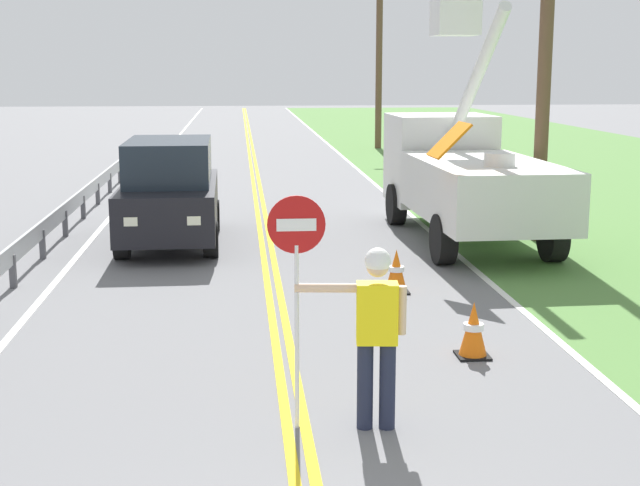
{
  "coord_description": "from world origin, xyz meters",
  "views": [
    {
      "loc": [
        -0.52,
        -4.33,
        3.53
      ],
      "look_at": [
        0.54,
        7.61,
        1.2
      ],
      "focal_mm": 51.08,
      "sensor_mm": 36.0,
      "label": 1
    }
  ],
  "objects_px": {
    "flagger_worker": "(376,326)",
    "stop_sign_paddle": "(296,260)",
    "utility_bucket_truck": "(462,171)",
    "traffic_cone_mid": "(396,272)",
    "utility_pole_near": "(547,9)",
    "utility_pole_mid": "(379,47)",
    "oncoming_suv_nearest": "(170,192)",
    "traffic_cone_lead": "(473,331)"
  },
  "relations": [
    {
      "from": "stop_sign_paddle",
      "to": "utility_pole_near",
      "type": "distance_m",
      "value": 11.42
    },
    {
      "from": "oncoming_suv_nearest",
      "to": "utility_pole_mid",
      "type": "relative_size",
      "value": 0.55
    },
    {
      "from": "stop_sign_paddle",
      "to": "traffic_cone_mid",
      "type": "xyz_separation_m",
      "value": [
        1.92,
        5.36,
        -1.37
      ]
    },
    {
      "from": "flagger_worker",
      "to": "traffic_cone_mid",
      "type": "bearing_deg",
      "value": 78.02
    },
    {
      "from": "utility_pole_mid",
      "to": "oncoming_suv_nearest",
      "type": "bearing_deg",
      "value": -109.31
    },
    {
      "from": "utility_pole_near",
      "to": "traffic_cone_lead",
      "type": "relative_size",
      "value": 12.74
    },
    {
      "from": "oncoming_suv_nearest",
      "to": "utility_pole_mid",
      "type": "xyz_separation_m",
      "value": [
        7.5,
        21.39,
        3.32
      ]
    },
    {
      "from": "oncoming_suv_nearest",
      "to": "utility_pole_mid",
      "type": "bearing_deg",
      "value": 70.69
    },
    {
      "from": "flagger_worker",
      "to": "oncoming_suv_nearest",
      "type": "bearing_deg",
      "value": 105.28
    },
    {
      "from": "utility_bucket_truck",
      "to": "traffic_cone_mid",
      "type": "distance_m",
      "value": 5.2
    },
    {
      "from": "traffic_cone_mid",
      "to": "flagger_worker",
      "type": "bearing_deg",
      "value": -101.98
    },
    {
      "from": "oncoming_suv_nearest",
      "to": "traffic_cone_lead",
      "type": "relative_size",
      "value": 6.61
    },
    {
      "from": "flagger_worker",
      "to": "utility_bucket_truck",
      "type": "relative_size",
      "value": 0.27
    },
    {
      "from": "utility_pole_mid",
      "to": "traffic_cone_mid",
      "type": "distance_m",
      "value": 26.37
    },
    {
      "from": "utility_pole_near",
      "to": "traffic_cone_mid",
      "type": "bearing_deg",
      "value": -131.46
    },
    {
      "from": "stop_sign_paddle",
      "to": "flagger_worker",
      "type": "bearing_deg",
      "value": -5.82
    },
    {
      "from": "flagger_worker",
      "to": "stop_sign_paddle",
      "type": "bearing_deg",
      "value": 174.18
    },
    {
      "from": "stop_sign_paddle",
      "to": "utility_bucket_truck",
      "type": "relative_size",
      "value": 0.34
    },
    {
      "from": "flagger_worker",
      "to": "traffic_cone_mid",
      "type": "height_order",
      "value": "flagger_worker"
    },
    {
      "from": "stop_sign_paddle",
      "to": "traffic_cone_mid",
      "type": "distance_m",
      "value": 5.85
    },
    {
      "from": "utility_bucket_truck",
      "to": "traffic_cone_lead",
      "type": "xyz_separation_m",
      "value": [
        -1.78,
        -7.91,
        -1.06
      ]
    },
    {
      "from": "oncoming_suv_nearest",
      "to": "flagger_worker",
      "type": "bearing_deg",
      "value": -74.72
    },
    {
      "from": "stop_sign_paddle",
      "to": "utility_bucket_truck",
      "type": "bearing_deg",
      "value": 67.7
    },
    {
      "from": "stop_sign_paddle",
      "to": "utility_pole_near",
      "type": "bearing_deg",
      "value": 59.56
    },
    {
      "from": "utility_bucket_truck",
      "to": "traffic_cone_mid",
      "type": "height_order",
      "value": "utility_bucket_truck"
    },
    {
      "from": "utility_pole_mid",
      "to": "utility_pole_near",
      "type": "bearing_deg",
      "value": -89.96
    },
    {
      "from": "traffic_cone_lead",
      "to": "utility_bucket_truck",
      "type": "bearing_deg",
      "value": 77.34
    },
    {
      "from": "oncoming_suv_nearest",
      "to": "utility_pole_mid",
      "type": "height_order",
      "value": "utility_pole_mid"
    },
    {
      "from": "stop_sign_paddle",
      "to": "utility_pole_mid",
      "type": "xyz_separation_m",
      "value": [
        5.57,
        31.15,
        2.67
      ]
    },
    {
      "from": "flagger_worker",
      "to": "utility_pole_near",
      "type": "height_order",
      "value": "utility_pole_near"
    },
    {
      "from": "flagger_worker",
      "to": "utility_pole_mid",
      "type": "height_order",
      "value": "utility_pole_mid"
    },
    {
      "from": "flagger_worker",
      "to": "traffic_cone_lead",
      "type": "distance_m",
      "value": 2.72
    },
    {
      "from": "stop_sign_paddle",
      "to": "utility_pole_mid",
      "type": "distance_m",
      "value": 31.76
    },
    {
      "from": "oncoming_suv_nearest",
      "to": "traffic_cone_mid",
      "type": "xyz_separation_m",
      "value": [
        3.84,
        -4.4,
        -0.72
      ]
    },
    {
      "from": "flagger_worker",
      "to": "utility_pole_mid",
      "type": "xyz_separation_m",
      "value": [
        4.81,
        31.23,
        3.33
      ]
    },
    {
      "from": "utility_pole_mid",
      "to": "traffic_cone_lead",
      "type": "distance_m",
      "value": 29.57
    },
    {
      "from": "utility_bucket_truck",
      "to": "utility_pole_near",
      "type": "xyz_separation_m",
      "value": [
        1.51,
        -0.45,
        3.25
      ]
    },
    {
      "from": "oncoming_suv_nearest",
      "to": "utility_pole_near",
      "type": "bearing_deg",
      "value": -1.89
    },
    {
      "from": "utility_bucket_truck",
      "to": "traffic_cone_mid",
      "type": "bearing_deg",
      "value": -115.2
    },
    {
      "from": "utility_pole_near",
      "to": "utility_pole_mid",
      "type": "relative_size",
      "value": 1.06
    },
    {
      "from": "utility_bucket_truck",
      "to": "traffic_cone_lead",
      "type": "relative_size",
      "value": 9.81
    },
    {
      "from": "oncoming_suv_nearest",
      "to": "utility_pole_near",
      "type": "height_order",
      "value": "utility_pole_near"
    }
  ]
}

